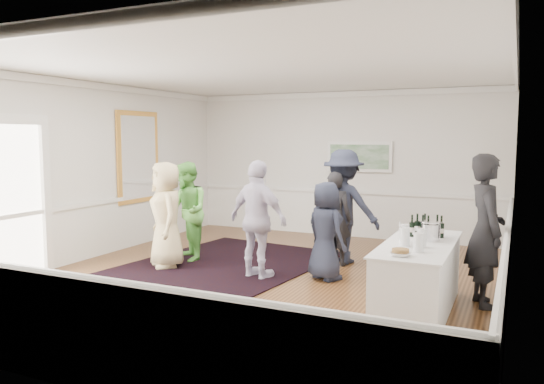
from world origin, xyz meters
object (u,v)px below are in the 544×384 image
at_px(guest_lilac, 258,220).
at_px(ice_bucket, 431,232).
at_px(serving_table, 418,277).
at_px(nut_bowl, 400,253).
at_px(bartender, 486,230).
at_px(guest_tan, 166,215).
at_px(guest_navy, 326,231).
at_px(guest_dark_b, 334,218).
at_px(guest_green, 187,211).
at_px(guest_dark_a, 343,206).

bearing_deg(guest_lilac, ice_bucket, -173.52).
xyz_separation_m(serving_table, nut_bowl, (-0.07, -0.83, 0.48)).
bearing_deg(guest_lilac, serving_table, -178.61).
relative_size(bartender, guest_tan, 1.11).
xyz_separation_m(guest_lilac, guest_navy, (0.99, 0.37, -0.16)).
bearing_deg(bartender, guest_dark_b, 43.30).
xyz_separation_m(serving_table, guest_green, (-4.24, 1.13, 0.44)).
height_order(serving_table, guest_lilac, guest_lilac).
relative_size(serving_table, ice_bucket, 8.43).
relative_size(serving_table, guest_dark_b, 1.35).
distance_m(serving_table, guest_navy, 1.87).
bearing_deg(guest_dark_a, ice_bucket, 137.14).
distance_m(guest_green, guest_navy, 2.68).
bearing_deg(nut_bowl, guest_dark_b, 121.47).
xyz_separation_m(bartender, guest_navy, (-2.31, 0.33, -0.24)).
xyz_separation_m(guest_green, guest_dark_b, (2.50, 0.78, -0.07)).
height_order(guest_tan, ice_bucket, guest_tan).
xyz_separation_m(bartender, ice_bucket, (-0.63, -0.42, 0.00)).
distance_m(serving_table, guest_lilac, 2.67).
bearing_deg(guest_green, guest_tan, -52.02).
bearing_deg(guest_dark_b, guest_navy, 94.83).
xyz_separation_m(guest_tan, guest_navy, (2.70, 0.40, -0.13)).
bearing_deg(bartender, guest_lilac, 71.00).
bearing_deg(guest_navy, serving_table, 179.80).
distance_m(guest_green, guest_dark_a, 2.78).
relative_size(serving_table, guest_tan, 1.22).
relative_size(bartender, guest_navy, 1.31).
bearing_deg(nut_bowl, guest_green, 154.88).
xyz_separation_m(guest_green, ice_bucket, (4.35, -0.91, 0.12)).
height_order(guest_dark_b, ice_bucket, guest_dark_b).
relative_size(guest_lilac, nut_bowl, 7.91).
relative_size(guest_lilac, ice_bucket, 7.13).
xyz_separation_m(guest_tan, ice_bucket, (4.38, -0.35, 0.11)).
height_order(guest_navy, nut_bowl, guest_navy).
height_order(guest_tan, guest_navy, guest_tan).
bearing_deg(guest_green, guest_lilac, 24.11).
distance_m(serving_table, bartender, 1.12).
height_order(guest_green, guest_lilac, guest_lilac).
bearing_deg(guest_dark_b, guest_dark_a, -112.70).
distance_m(guest_green, ice_bucket, 4.44).
xyz_separation_m(guest_tan, guest_lilac, (1.72, 0.03, 0.03)).
distance_m(guest_dark_a, ice_bucket, 2.62).
bearing_deg(guest_tan, guest_green, 128.74).
relative_size(guest_green, guest_lilac, 0.96).
bearing_deg(guest_green, serving_table, 26.57).
height_order(guest_green, ice_bucket, guest_green).
relative_size(guest_green, nut_bowl, 7.57).
bearing_deg(ice_bucket, nut_bowl, -99.19).
bearing_deg(guest_lilac, guest_dark_b, -107.45).
bearing_deg(guest_navy, guest_lilac, 52.05).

